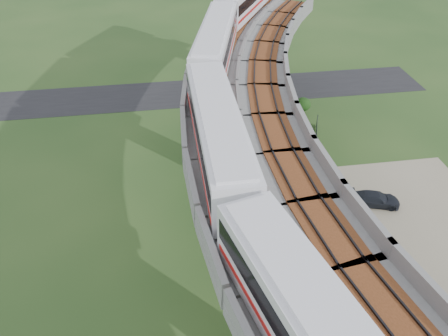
% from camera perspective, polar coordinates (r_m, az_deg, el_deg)
% --- Properties ---
extents(ground, '(160.00, 160.00, 0.00)m').
position_cam_1_polar(ground, '(36.05, 2.91, -11.89)').
color(ground, '#27491D').
rests_on(ground, ground).
extents(dirt_lot, '(18.00, 26.00, 0.04)m').
position_cam_1_polar(dirt_lot, '(39.42, 24.29, -10.76)').
color(dirt_lot, gray).
rests_on(dirt_lot, ground).
extents(asphalt_road, '(60.00, 8.00, 0.03)m').
position_cam_1_polar(asphalt_road, '(59.97, -2.57, 9.90)').
color(asphalt_road, '#232326').
rests_on(asphalt_road, ground).
extents(viaduct, '(19.58, 73.98, 11.40)m').
position_cam_1_polar(viaduct, '(30.79, 10.46, 0.31)').
color(viaduct, '#99968E').
rests_on(viaduct, ground).
extents(metro_train, '(13.80, 60.93, 3.64)m').
position_cam_1_polar(metro_train, '(33.86, 2.62, 10.92)').
color(metro_train, white).
rests_on(metro_train, ground).
extents(fence, '(3.87, 38.73, 1.50)m').
position_cam_1_polar(fence, '(38.19, 17.65, -8.99)').
color(fence, '#2D382D').
rests_on(fence, ground).
extents(tree_0, '(1.92, 1.92, 2.31)m').
position_cam_1_polar(tree_0, '(54.56, 10.28, 8.19)').
color(tree_0, '#382314').
rests_on(tree_0, ground).
extents(tree_1, '(2.38, 2.38, 2.93)m').
position_cam_1_polar(tree_1, '(48.29, 9.68, 4.81)').
color(tree_1, '#382314').
rests_on(tree_1, ground).
extents(tree_2, '(3.18, 3.18, 3.95)m').
position_cam_1_polar(tree_2, '(43.57, 11.05, 1.85)').
color(tree_2, '#382314').
rests_on(tree_2, ground).
extents(tree_3, '(2.24, 2.24, 2.86)m').
position_cam_1_polar(tree_3, '(36.71, 12.87, -7.64)').
color(tree_3, '#382314').
rests_on(tree_3, ground).
extents(tree_4, '(2.22, 2.22, 2.99)m').
position_cam_1_polar(tree_4, '(34.22, 14.47, -11.75)').
color(tree_4, '#382314').
rests_on(tree_4, ground).
extents(car_white, '(2.37, 3.49, 1.10)m').
position_cam_1_polar(car_white, '(34.95, 22.33, -16.34)').
color(car_white, silver).
rests_on(car_white, dirt_lot).
extents(car_dark, '(4.73, 2.91, 1.28)m').
position_cam_1_polar(car_dark, '(42.68, 19.18, -3.84)').
color(car_dark, black).
rests_on(car_dark, dirt_lot).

